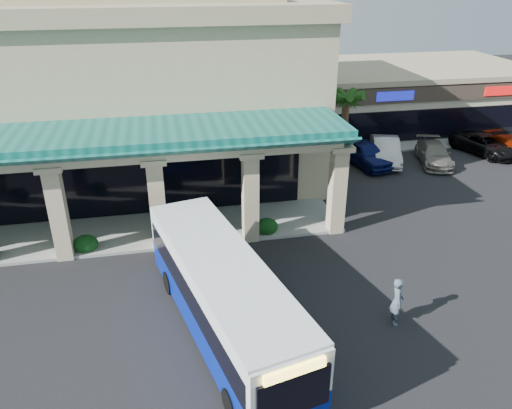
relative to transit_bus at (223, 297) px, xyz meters
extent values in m
plane|color=black|center=(0.84, 1.67, -1.60)|extent=(110.00, 110.00, 0.00)
imported|color=#495767|center=(6.64, -0.72, -0.61)|extent=(0.67, 0.83, 1.98)
imported|color=#0B134B|center=(12.11, 15.65, -0.75)|extent=(3.03, 5.31, 1.70)
imported|color=silver|center=(13.81, 15.98, -0.76)|extent=(3.27, 5.39, 1.68)
imported|color=slate|center=(17.02, 14.98, -0.90)|extent=(3.25, 5.21, 1.41)
imported|color=black|center=(21.78, 16.08, -0.87)|extent=(3.88, 5.76, 1.47)
imported|color=maroon|center=(23.43, 15.26, -0.92)|extent=(2.42, 4.90, 1.37)
camera|label=1|loc=(-1.78, -15.03, 11.03)|focal=35.00mm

